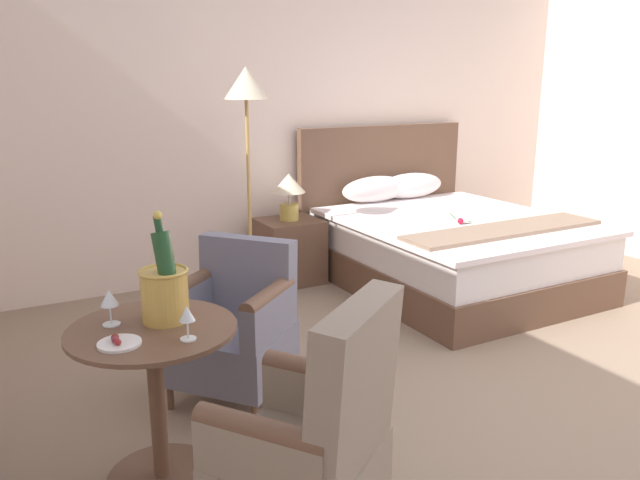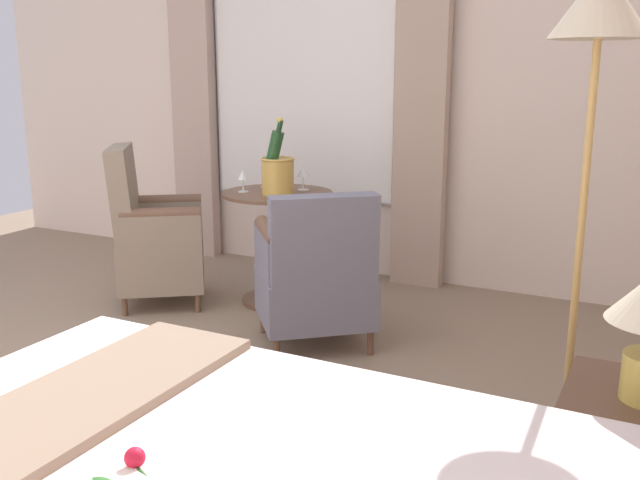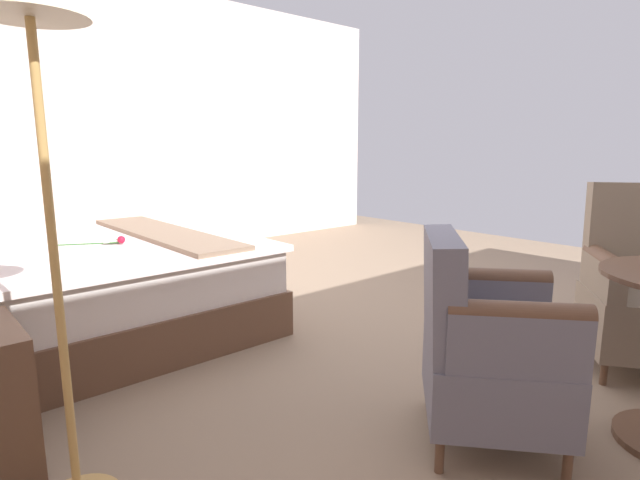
{
  "view_description": "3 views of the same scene",
  "coord_description": "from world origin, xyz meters",
  "px_view_note": "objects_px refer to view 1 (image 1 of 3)",
  "views": [
    {
      "loc": [
        -2.63,
        -2.17,
        1.73
      ],
      "look_at": [
        -0.83,
        1.12,
        0.76
      ],
      "focal_mm": 35.0,
      "sensor_mm": 36.0,
      "label": 1
    },
    {
      "loc": [
        1.75,
        2.55,
        1.48
      ],
      "look_at": [
        -0.94,
        1.17,
        0.76
      ],
      "focal_mm": 40.0,
      "sensor_mm": 36.0,
      "label": 2
    },
    {
      "loc": [
        -2.51,
        2.63,
        1.22
      ],
      "look_at": [
        -0.76,
        1.09,
        0.78
      ],
      "focal_mm": 28.0,
      "sensor_mm": 36.0,
      "label": 3
    }
  ],
  "objects_px": {
    "champagne_bucket": "(165,288)",
    "snack_plate": "(119,343)",
    "wine_glass_near_bucket": "(109,300)",
    "armchair_by_window": "(234,327)",
    "bed": "(446,245)",
    "side_table_round": "(157,395)",
    "nightstand": "(290,251)",
    "wine_glass_near_edge": "(187,316)",
    "bedside_lamp": "(289,189)",
    "floor_lamp_brass": "(247,107)",
    "armchair_facing_bed": "(311,452)"
  },
  "relations": [
    {
      "from": "side_table_round",
      "to": "armchair_facing_bed",
      "type": "relative_size",
      "value": 0.71
    },
    {
      "from": "floor_lamp_brass",
      "to": "side_table_round",
      "type": "xyz_separation_m",
      "value": [
        -1.25,
        -1.97,
        -1.11
      ]
    },
    {
      "from": "bed",
      "to": "side_table_round",
      "type": "relative_size",
      "value": 2.98
    },
    {
      "from": "bedside_lamp",
      "to": "armchair_facing_bed",
      "type": "xyz_separation_m",
      "value": [
        -1.35,
        -2.96,
        -0.39
      ]
    },
    {
      "from": "wine_glass_near_edge",
      "to": "armchair_facing_bed",
      "type": "bearing_deg",
      "value": -61.55
    },
    {
      "from": "bed",
      "to": "bedside_lamp",
      "type": "height_order",
      "value": "bed"
    },
    {
      "from": "bed",
      "to": "floor_lamp_brass",
      "type": "bearing_deg",
      "value": 165.73
    },
    {
      "from": "bedside_lamp",
      "to": "armchair_facing_bed",
      "type": "distance_m",
      "value": 3.28
    },
    {
      "from": "side_table_round",
      "to": "wine_glass_near_edge",
      "type": "xyz_separation_m",
      "value": [
        0.1,
        -0.2,
        0.41
      ]
    },
    {
      "from": "floor_lamp_brass",
      "to": "wine_glass_near_edge",
      "type": "bearing_deg",
      "value": -118.09
    },
    {
      "from": "nightstand",
      "to": "wine_glass_near_bucket",
      "type": "xyz_separation_m",
      "value": [
        -1.87,
        -2.14,
        0.56
      ]
    },
    {
      "from": "wine_glass_near_bucket",
      "to": "wine_glass_near_edge",
      "type": "bearing_deg",
      "value": -51.82
    },
    {
      "from": "side_table_round",
      "to": "wine_glass_near_bucket",
      "type": "distance_m",
      "value": 0.46
    },
    {
      "from": "nightstand",
      "to": "bedside_lamp",
      "type": "xyz_separation_m",
      "value": [
        -0.0,
        -0.0,
        0.54
      ]
    },
    {
      "from": "bed",
      "to": "floor_lamp_brass",
      "type": "height_order",
      "value": "floor_lamp_brass"
    },
    {
      "from": "wine_glass_near_bucket",
      "to": "wine_glass_near_edge",
      "type": "height_order",
      "value": "wine_glass_near_bucket"
    },
    {
      "from": "bed",
      "to": "wine_glass_near_edge",
      "type": "distance_m",
      "value": 3.33
    },
    {
      "from": "snack_plate",
      "to": "wine_glass_near_edge",
      "type": "bearing_deg",
      "value": -17.38
    },
    {
      "from": "floor_lamp_brass",
      "to": "armchair_by_window",
      "type": "relative_size",
      "value": 2.08
    },
    {
      "from": "bedside_lamp",
      "to": "armchair_by_window",
      "type": "xyz_separation_m",
      "value": [
        -1.15,
        -1.68,
        -0.41
      ]
    },
    {
      "from": "floor_lamp_brass",
      "to": "wine_glass_near_edge",
      "type": "height_order",
      "value": "floor_lamp_brass"
    },
    {
      "from": "champagne_bucket",
      "to": "bedside_lamp",
      "type": "bearing_deg",
      "value": 53.14
    },
    {
      "from": "nightstand",
      "to": "armchair_facing_bed",
      "type": "distance_m",
      "value": 3.26
    },
    {
      "from": "floor_lamp_brass",
      "to": "wine_glass_near_bucket",
      "type": "distance_m",
      "value": 2.43
    },
    {
      "from": "champagne_bucket",
      "to": "wine_glass_near_bucket",
      "type": "relative_size",
      "value": 3.06
    },
    {
      "from": "champagne_bucket",
      "to": "snack_plate",
      "type": "distance_m",
      "value": 0.31
    },
    {
      "from": "armchair_facing_bed",
      "to": "wine_glass_near_bucket",
      "type": "bearing_deg",
      "value": 122.31
    },
    {
      "from": "wine_glass_near_bucket",
      "to": "floor_lamp_brass",
      "type": "bearing_deg",
      "value": 53.23
    },
    {
      "from": "armchair_by_window",
      "to": "armchair_facing_bed",
      "type": "bearing_deg",
      "value": -98.87
    },
    {
      "from": "nightstand",
      "to": "wine_glass_near_edge",
      "type": "bearing_deg",
      "value": -123.74
    },
    {
      "from": "nightstand",
      "to": "floor_lamp_brass",
      "type": "xyz_separation_m",
      "value": [
        -0.48,
        -0.28,
        1.25
      ]
    },
    {
      "from": "champagne_bucket",
      "to": "armchair_by_window",
      "type": "distance_m",
      "value": 0.86
    },
    {
      "from": "floor_lamp_brass",
      "to": "bedside_lamp",
      "type": "bearing_deg",
      "value": 30.2
    },
    {
      "from": "bed",
      "to": "snack_plate",
      "type": "xyz_separation_m",
      "value": [
        -3.04,
        -1.67,
        0.39
      ]
    },
    {
      "from": "nightstand",
      "to": "armchair_by_window",
      "type": "distance_m",
      "value": 2.04
    },
    {
      "from": "floor_lamp_brass",
      "to": "wine_glass_near_bucket",
      "type": "relative_size",
      "value": 11.67
    },
    {
      "from": "bed",
      "to": "wine_glass_near_bucket",
      "type": "bearing_deg",
      "value": -154.37
    },
    {
      "from": "champagne_bucket",
      "to": "armchair_facing_bed",
      "type": "xyz_separation_m",
      "value": [
        0.3,
        -0.75,
        -0.44
      ]
    },
    {
      "from": "wine_glass_near_bucket",
      "to": "armchair_by_window",
      "type": "distance_m",
      "value": 0.96
    },
    {
      "from": "bed",
      "to": "bedside_lamp",
      "type": "relative_size",
      "value": 5.42
    },
    {
      "from": "floor_lamp_brass",
      "to": "armchair_facing_bed",
      "type": "height_order",
      "value": "floor_lamp_brass"
    },
    {
      "from": "wine_glass_near_edge",
      "to": "armchair_facing_bed",
      "type": "distance_m",
      "value": 0.71
    },
    {
      "from": "floor_lamp_brass",
      "to": "side_table_round",
      "type": "height_order",
      "value": "floor_lamp_brass"
    },
    {
      "from": "armchair_facing_bed",
      "to": "champagne_bucket",
      "type": "bearing_deg",
      "value": 111.64
    },
    {
      "from": "wine_glass_near_bucket",
      "to": "snack_plate",
      "type": "xyz_separation_m",
      "value": [
        -0.01,
        -0.22,
        -0.1
      ]
    },
    {
      "from": "nightstand",
      "to": "armchair_facing_bed",
      "type": "height_order",
      "value": "armchair_facing_bed"
    },
    {
      "from": "snack_plate",
      "to": "armchair_facing_bed",
      "type": "distance_m",
      "value": 0.85
    },
    {
      "from": "bed",
      "to": "bedside_lamp",
      "type": "distance_m",
      "value": 1.43
    },
    {
      "from": "side_table_round",
      "to": "wine_glass_near_bucket",
      "type": "relative_size",
      "value": 4.67
    },
    {
      "from": "armchair_facing_bed",
      "to": "armchair_by_window",
      "type": "bearing_deg",
      "value": 81.13
    }
  ]
}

